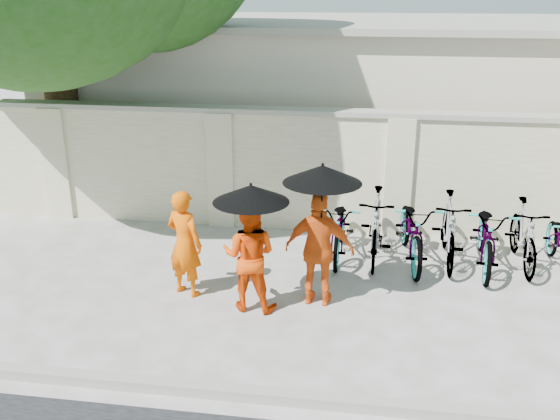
# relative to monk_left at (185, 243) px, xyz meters

# --- Properties ---
(ground) EXTENTS (80.00, 80.00, 0.00)m
(ground) POSITION_rel_monk_left_xyz_m (0.88, -0.47, -0.74)
(ground) COLOR #B5B4B2
(kerb) EXTENTS (40.00, 0.16, 0.12)m
(kerb) POSITION_rel_monk_left_xyz_m (0.88, -2.17, -0.68)
(kerb) COLOR gray
(kerb) RESTS_ON ground
(compound_wall) EXTENTS (20.00, 0.30, 2.00)m
(compound_wall) POSITION_rel_monk_left_xyz_m (1.88, 2.73, 0.26)
(compound_wall) COLOR beige
(compound_wall) RESTS_ON ground
(building_behind) EXTENTS (14.00, 6.00, 3.20)m
(building_behind) POSITION_rel_monk_left_xyz_m (2.88, 6.53, 0.86)
(building_behind) COLOR beige
(building_behind) RESTS_ON ground
(monk_left) EXTENTS (0.64, 0.54, 1.48)m
(monk_left) POSITION_rel_monk_left_xyz_m (0.00, 0.00, 0.00)
(monk_left) COLOR #E65701
(monk_left) RESTS_ON ground
(monk_center) EXTENTS (0.77, 0.62, 1.48)m
(monk_center) POSITION_rel_monk_left_xyz_m (0.94, -0.26, 0.00)
(monk_center) COLOR #E74105
(monk_center) RESTS_ON ground
(parasol_center) EXTENTS (0.95, 0.95, 0.87)m
(parasol_center) POSITION_rel_monk_left_xyz_m (0.99, -0.34, 0.86)
(parasol_center) COLOR black
(parasol_center) RESTS_ON ground
(monk_right) EXTENTS (0.93, 0.45, 1.54)m
(monk_right) POSITION_rel_monk_left_xyz_m (1.81, -0.00, 0.03)
(monk_right) COLOR #E25512
(monk_right) RESTS_ON ground
(parasol_right) EXTENTS (0.99, 0.99, 1.05)m
(parasol_right) POSITION_rel_monk_left_xyz_m (1.83, -0.08, 1.07)
(parasol_right) COLOR black
(parasol_right) RESTS_ON ground
(bike_0) EXTENTS (0.62, 1.77, 0.93)m
(bike_0) POSITION_rel_monk_left_xyz_m (2.00, 1.58, -0.28)
(bike_0) COLOR slate
(bike_0) RESTS_ON ground
(bike_1) EXTENTS (0.57, 1.81, 1.08)m
(bike_1) POSITION_rel_monk_left_xyz_m (2.54, 1.54, -0.20)
(bike_1) COLOR slate
(bike_1) RESTS_ON ground
(bike_2) EXTENTS (0.86, 2.01, 1.03)m
(bike_2) POSITION_rel_monk_left_xyz_m (3.09, 1.53, -0.23)
(bike_2) COLOR slate
(bike_2) RESTS_ON ground
(bike_3) EXTENTS (0.54, 1.77, 1.05)m
(bike_3) POSITION_rel_monk_left_xyz_m (3.63, 1.60, -0.21)
(bike_3) COLOR slate
(bike_3) RESTS_ON ground
(bike_4) EXTENTS (0.85, 1.99, 1.02)m
(bike_4) POSITION_rel_monk_left_xyz_m (4.17, 1.49, -0.23)
(bike_4) COLOR slate
(bike_4) RESTS_ON ground
(bike_5) EXTENTS (0.47, 1.65, 0.99)m
(bike_5) POSITION_rel_monk_left_xyz_m (4.72, 1.62, -0.25)
(bike_5) COLOR slate
(bike_5) RESTS_ON ground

